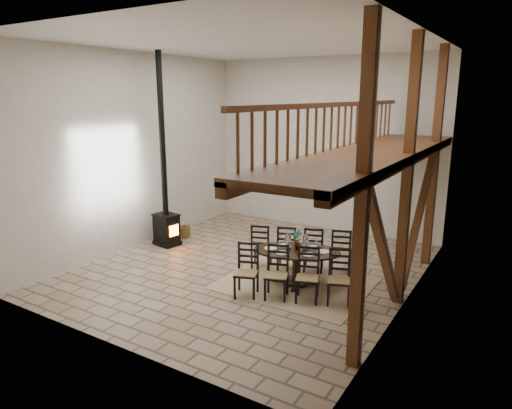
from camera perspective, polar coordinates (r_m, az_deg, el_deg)
The scene contains 7 objects.
ground at distance 10.73m, azimuth -0.59°, elevation -7.93°, with size 8.00×8.00×0.00m, color #9D8768.
room_shell at distance 9.45m, azimuth 5.54°, elevation 7.94°, with size 7.02×8.02×5.01m.
rug at distance 9.92m, azimuth 5.03°, elevation -9.77°, with size 3.00×2.50×0.02m, color tan.
dining_table at distance 9.78m, azimuth 5.07°, elevation -7.77°, with size 2.82×2.69×1.18m.
wood_stove at distance 12.26m, azimuth -11.26°, elevation 0.07°, with size 0.73×0.60×5.00m.
log_basket at distance 13.12m, azimuth -9.31°, elevation -3.26°, with size 0.49×0.49×0.41m.
log_stack at distance 12.98m, azimuth -10.33°, elevation -3.79°, with size 0.48×0.53×0.22m.
Camera 1 is at (5.32, -8.45, 3.93)m, focal length 32.00 mm.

